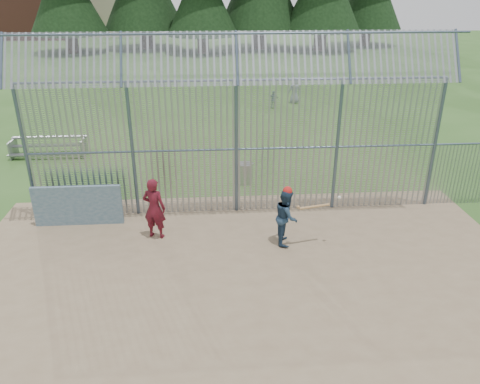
{
  "coord_description": "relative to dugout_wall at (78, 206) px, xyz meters",
  "views": [
    {
      "loc": [
        -0.83,
        -9.46,
        6.47
      ],
      "look_at": [
        0.0,
        2.0,
        1.3
      ],
      "focal_mm": 35.0,
      "sensor_mm": 36.0,
      "label": 1
    }
  ],
  "objects": [
    {
      "name": "distant_buildings",
      "position": [
        -18.58,
        53.59,
        2.98
      ],
      "size": [
        26.5,
        10.5,
        8.0
      ],
      "color": "brown",
      "rests_on": "ground"
    },
    {
      "name": "bg_kid_standing",
      "position": [
        8.87,
        14.44,
        0.12
      ],
      "size": [
        0.81,
        0.62,
        1.48
      ],
      "primitive_type": "imported",
      "rotation": [
        0.0,
        0.0,
        3.37
      ],
      "color": "slate",
      "rests_on": "ground"
    },
    {
      "name": "bleacher",
      "position": [
        -2.65,
        6.11,
        -0.21
      ],
      "size": [
        3.0,
        0.95,
        0.72
      ],
      "color": "gray",
      "rests_on": "ground"
    },
    {
      "name": "dirt_infield",
      "position": [
        4.6,
        -3.4,
        -0.61
      ],
      "size": [
        14.0,
        10.0,
        0.02
      ],
      "primitive_type": "cube",
      "color": "#756047",
      "rests_on": "ground"
    },
    {
      "name": "ground",
      "position": [
        4.6,
        -2.9,
        -0.62
      ],
      "size": [
        120.0,
        120.0,
        0.0
      ],
      "primitive_type": "plane",
      "color": "#2D511E",
      "rests_on": "ground"
    },
    {
      "name": "backstop_fence",
      "position": [
        6.41,
        0.53,
        1.74
      ],
      "size": [
        20.09,
        0.81,
        5.3
      ],
      "color": "#47566B",
      "rests_on": "ground"
    },
    {
      "name": "onlooker",
      "position": [
        2.28,
        -0.88,
        0.26
      ],
      "size": [
        0.73,
        0.59,
        1.73
      ],
      "primitive_type": "imported",
      "rotation": [
        0.0,
        0.0,
        2.83
      ],
      "color": "maroon",
      "rests_on": "dirt_infield"
    },
    {
      "name": "dugout_wall",
      "position": [
        0.0,
        0.0,
        0.0
      ],
      "size": [
        2.5,
        0.12,
        1.2
      ],
      "primitive_type": "cube",
      "color": "#38566B",
      "rests_on": "dirt_infield"
    },
    {
      "name": "batter",
      "position": [
        5.8,
        -1.45,
        0.17
      ],
      "size": [
        0.67,
        0.81,
        1.54
      ],
      "primitive_type": "imported",
      "rotation": [
        0.0,
        0.0,
        1.45
      ],
      "color": "#21374F",
      "rests_on": "dirt_infield"
    },
    {
      "name": "batting_gear",
      "position": [
        5.98,
        -1.49,
        0.82
      ],
      "size": [
        1.49,
        0.4,
        0.57
      ],
      "color": "red",
      "rests_on": "ground"
    },
    {
      "name": "bg_kid_seated",
      "position": [
        7.5,
        13.31,
        -0.13
      ],
      "size": [
        0.61,
        0.34,
        0.98
      ],
      "primitive_type": "imported",
      "rotation": [
        0.0,
        0.0,
        2.95
      ],
      "color": "gray",
      "rests_on": "ground"
    },
    {
      "name": "trash_can",
      "position": [
        5.05,
        2.73,
        -0.24
      ],
      "size": [
        0.56,
        0.56,
        0.82
      ],
      "color": "gray",
      "rests_on": "ground"
    }
  ]
}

